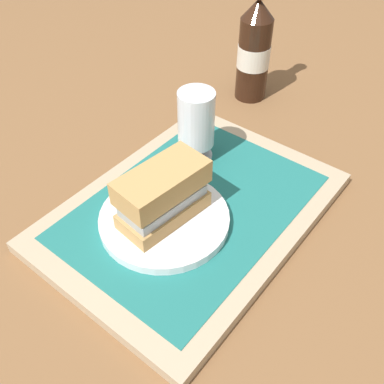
{
  "coord_description": "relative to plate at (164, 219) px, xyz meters",
  "views": [
    {
      "loc": [
        -0.37,
        -0.29,
        0.5
      ],
      "look_at": [
        0.0,
        0.0,
        0.05
      ],
      "focal_mm": 41.25,
      "sensor_mm": 36.0,
      "label": 1
    }
  ],
  "objects": [
    {
      "name": "ground_plane",
      "position": [
        0.05,
        -0.01,
        -0.03
      ],
      "size": [
        3.0,
        3.0,
        0.0
      ],
      "primitive_type": "plane",
      "color": "brown"
    },
    {
      "name": "tray",
      "position": [
        0.05,
        -0.01,
        -0.02
      ],
      "size": [
        0.44,
        0.32,
        0.02
      ],
      "primitive_type": "cube",
      "color": "tan",
      "rests_on": "ground_plane"
    },
    {
      "name": "placemat",
      "position": [
        0.05,
        -0.01,
        -0.01
      ],
      "size": [
        0.38,
        0.27,
        0.0
      ],
      "primitive_type": "cube",
      "color": "#1E6B66",
      "rests_on": "tray"
    },
    {
      "name": "plate",
      "position": [
        0.0,
        0.0,
        0.0
      ],
      "size": [
        0.19,
        0.19,
        0.01
      ],
      "primitive_type": "cylinder",
      "color": "white",
      "rests_on": "placemat"
    },
    {
      "name": "sandwich",
      "position": [
        0.0,
        -0.0,
        0.05
      ],
      "size": [
        0.14,
        0.08,
        0.08
      ],
      "rotation": [
        0.0,
        0.0,
        -0.12
      ],
      "color": "tan",
      "rests_on": "plate"
    },
    {
      "name": "beer_glass",
      "position": [
        0.15,
        0.06,
        0.06
      ],
      "size": [
        0.06,
        0.06,
        0.12
      ],
      "color": "silver",
      "rests_on": "placemat"
    },
    {
      "name": "beer_bottle",
      "position": [
        0.4,
        0.11,
        0.08
      ],
      "size": [
        0.07,
        0.07,
        0.27
      ],
      "color": "black",
      "rests_on": "ground_plane"
    }
  ]
}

